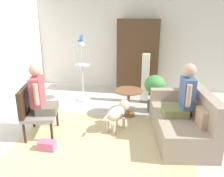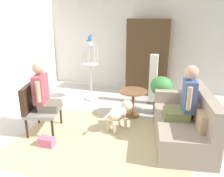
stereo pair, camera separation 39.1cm
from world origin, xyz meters
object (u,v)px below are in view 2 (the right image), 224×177
at_px(armoire_cabinet, 148,57).
at_px(parrot, 90,38).
at_px(dog, 120,112).
at_px(column_lamp, 153,80).
at_px(person_on_armchair, 43,91).
at_px(potted_plant, 161,90).
at_px(armchair, 37,105).
at_px(handbag, 47,142).
at_px(couch, 185,124).
at_px(bird_cage_stand, 91,69).
at_px(person_on_couch, 185,98).
at_px(round_end_table, 133,98).

bearing_deg(armoire_cabinet, parrot, -144.41).
xyz_separation_m(dog, column_lamp, (0.42, 1.52, 0.25)).
bearing_deg(person_on_armchair, potted_plant, 35.99).
distance_m(armchair, person_on_armchair, 0.30).
distance_m(potted_plant, handbag, 2.58).
height_order(person_on_armchair, armoire_cabinet, armoire_cabinet).
bearing_deg(couch, bird_cage_stand, 147.91).
xyz_separation_m(potted_plant, column_lamp, (-0.24, 0.54, 0.07)).
bearing_deg(dog, potted_plant, 55.94).
height_order(couch, armoire_cabinet, armoire_cabinet).
bearing_deg(person_on_couch, bird_cage_stand, 146.74).
height_order(couch, parrot, parrot).
distance_m(bird_cage_stand, column_lamp, 1.57).
xyz_separation_m(armchair, armoire_cabinet, (1.62, 2.79, 0.47)).
bearing_deg(dog, parrot, 129.14).
relative_size(parrot, column_lamp, 0.14).
bearing_deg(person_on_armchair, armchair, -165.15).
relative_size(dog, column_lamp, 0.60).
distance_m(round_end_table, bird_cage_stand, 1.49).
bearing_deg(armchair, handbag, -45.06).
xyz_separation_m(person_on_armchair, bird_cage_stand, (0.18, 1.83, -0.01)).
bearing_deg(person_on_armchair, column_lamp, 48.72).
distance_m(potted_plant, column_lamp, 0.59).
bearing_deg(handbag, parrot, 92.63).
bearing_deg(person_on_armchair, person_on_couch, 7.86).
height_order(column_lamp, armoire_cabinet, armoire_cabinet).
relative_size(couch, person_on_armchair, 1.96).
bearing_deg(handbag, couch, 21.17).
xyz_separation_m(couch, armoire_cabinet, (-1.02, 2.37, 0.67)).
xyz_separation_m(armchair, round_end_table, (1.57, 1.14, -0.11)).
height_order(round_end_table, dog, round_end_table).
distance_m(couch, column_lamp, 1.79).
relative_size(column_lamp, handbag, 4.53).
bearing_deg(person_on_couch, handbag, -159.38).
bearing_deg(person_on_couch, parrot, 146.61).
distance_m(column_lamp, handbag, 2.88).
relative_size(person_on_armchair, round_end_table, 1.48).
relative_size(bird_cage_stand, parrot, 8.57).
height_order(armchair, bird_cage_stand, bird_cage_stand).
bearing_deg(potted_plant, armchair, -145.16).
relative_size(parrot, armoire_cabinet, 0.09).
distance_m(potted_plant, armoire_cabinet, 1.48).
xyz_separation_m(armoire_cabinet, handbag, (-1.18, -3.23, -0.92)).
xyz_separation_m(parrot, column_lamp, (1.54, 0.14, -0.96)).
height_order(armchair, person_on_armchair, person_on_armchair).
distance_m(round_end_table, armoire_cabinet, 1.75).
bearing_deg(bird_cage_stand, person_on_armchair, -95.63).
xyz_separation_m(round_end_table, dog, (-0.12, -0.65, -0.07)).
bearing_deg(parrot, round_end_table, -30.49).
bearing_deg(armoire_cabinet, armchair, -120.08).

